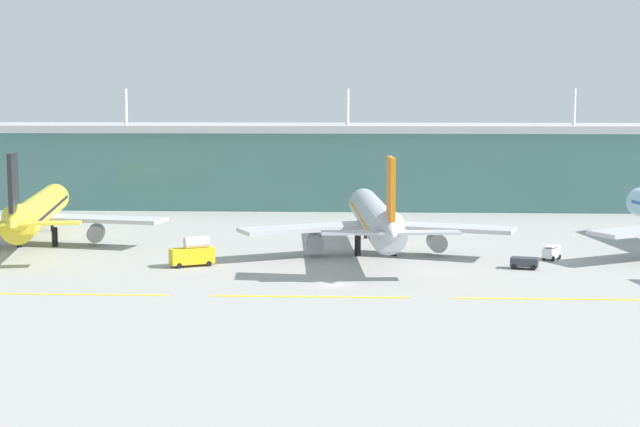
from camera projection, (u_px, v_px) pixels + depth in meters
ground_plane at (334, 285)px, 143.58m from camera, size 600.00×600.00×0.00m
terminal_building at (348, 164)px, 247.74m from camera, size 288.00×34.00×30.04m
airliner_near at (37, 212)px, 180.97m from camera, size 47.90×59.81×18.90m
airliner_middle at (375, 219)px, 170.55m from camera, size 48.63×59.41×18.90m
taxiway_stripe_mid_west at (71, 294)px, 136.41m from camera, size 28.00×0.70×0.04m
taxiway_stripe_centre at (310, 297)px, 134.80m from camera, size 28.00×0.70×0.04m
taxiway_stripe_mid_east at (555, 299)px, 133.20m from camera, size 28.00×0.70×0.04m
fuel_truck at (193, 253)px, 159.19m from camera, size 7.60×5.57×4.95m
baggage_cart at (552, 253)px, 165.58m from camera, size 3.62×3.96×2.48m
pushback_tug at (524, 262)px, 156.91m from camera, size 4.87×3.46×1.85m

